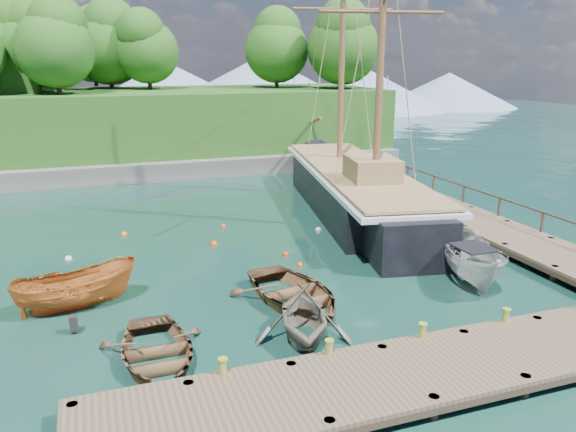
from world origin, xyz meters
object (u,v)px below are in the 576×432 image
(rowboat_1, at_px, (303,338))
(cabin_boat_white, at_px, (470,281))
(rowboat_2, at_px, (294,303))
(motorboat_orange, at_px, (78,308))
(schooner, at_px, (355,193))
(rowboat_0, at_px, (157,363))

(rowboat_1, xyz_separation_m, cabin_boat_white, (7.94, 2.19, 0.00))
(rowboat_2, bearing_deg, cabin_boat_white, -13.30)
(rowboat_1, distance_m, rowboat_2, 2.67)
(motorboat_orange, bearing_deg, rowboat_1, -136.73)
(rowboat_1, bearing_deg, schooner, 74.11)
(rowboat_1, distance_m, cabin_boat_white, 8.24)
(motorboat_orange, relative_size, schooner, 0.16)
(schooner, bearing_deg, cabin_boat_white, -80.95)
(motorboat_orange, distance_m, cabin_boat_white, 14.88)
(rowboat_0, distance_m, motorboat_orange, 5.21)
(schooner, bearing_deg, motorboat_orange, -139.72)
(rowboat_0, distance_m, rowboat_1, 4.54)
(rowboat_0, relative_size, cabin_boat_white, 0.89)
(rowboat_1, distance_m, schooner, 15.68)
(cabin_boat_white, bearing_deg, rowboat_1, -145.12)
(rowboat_0, xyz_separation_m, cabin_boat_white, (12.48, 2.16, 0.00))
(rowboat_1, relative_size, motorboat_orange, 0.84)
(rowboat_2, distance_m, schooner, 13.18)
(motorboat_orange, relative_size, cabin_boat_white, 0.87)
(rowboat_0, bearing_deg, cabin_boat_white, 9.84)
(rowboat_0, height_order, schooner, schooner)
(schooner, bearing_deg, rowboat_0, -123.34)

